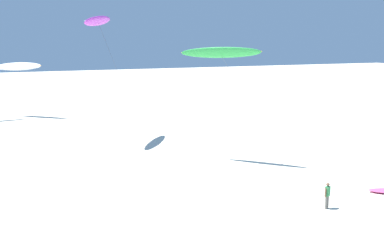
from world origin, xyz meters
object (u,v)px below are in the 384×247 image
Objects in this scene: flying_kite_2 at (220,52)px; person_foreground_walker at (327,195)px; flying_kite_3 at (18,66)px; flying_kite_4 at (98,21)px.

person_foreground_walker is at bearing -81.61° from flying_kite_2.
flying_kite_3 is at bearing 111.39° from person_foreground_walker.
flying_kite_3 is at bearing 110.98° from flying_kite_4.
flying_kite_2 is 14.25m from person_foreground_walker.
flying_kite_2 is at bearing -57.03° from flying_kite_4.
flying_kite_3 reaches higher than person_foreground_walker.
flying_kite_4 is (-7.44, 11.47, 2.81)m from flying_kite_2.
flying_kite_3 is (-14.66, 30.29, -2.40)m from flying_kite_2.
flying_kite_2 is 0.96× the size of flying_kite_4.
flying_kite_3 is at bearing 115.82° from flying_kite_2.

